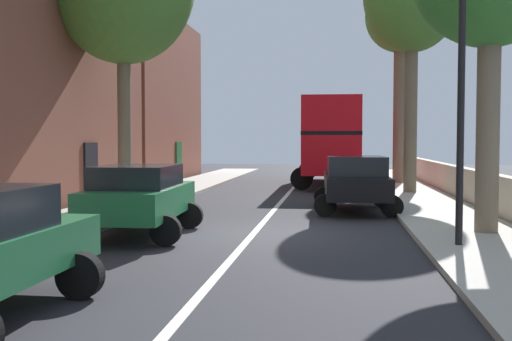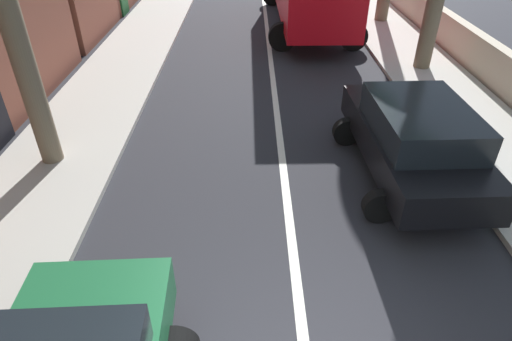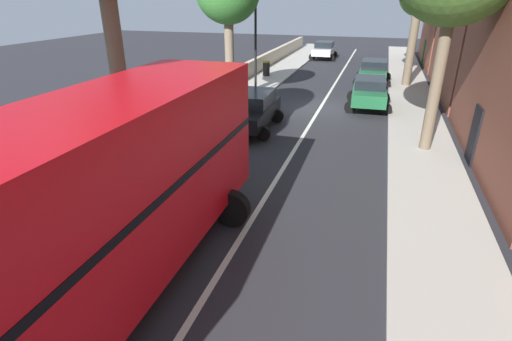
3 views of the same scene
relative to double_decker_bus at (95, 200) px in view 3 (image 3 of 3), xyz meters
name	(u,v)px [view 3 (image 3 of 3)]	position (x,y,z in m)	size (l,w,h in m)	color
ground_plane	(320,108)	(-1.70, -16.21, -2.35)	(84.00, 84.00, 0.00)	#28282D
road_centre_line	(320,108)	(-1.70, -16.21, -2.35)	(0.16, 54.00, 0.01)	silver
sidewalk_left	(414,114)	(-6.60, -16.21, -2.29)	(2.60, 60.00, 0.12)	#B2ADA3
sidewalk_right	(237,101)	(3.20, -16.21, -2.29)	(2.60, 60.00, 0.12)	#B2ADA3
boundary_wall_right	(212,90)	(4.75, -16.21, -1.75)	(0.36, 54.00, 1.21)	beige
double_decker_bus	(95,200)	(0.00, 0.00, 0.00)	(3.61, 10.21, 4.06)	red
parked_car_green_left_0	(369,91)	(-4.20, -17.07, -1.43)	(2.52, 4.13, 1.62)	#1E6038
parked_car_green_left_1	(374,71)	(-4.20, -23.80, -1.43)	(2.48, 4.14, 1.61)	#1E6038
parked_car_black_right_2	(251,109)	(0.80, -11.59, -1.39)	(2.60, 4.49, 1.70)	black
parked_car_white_right_3	(324,49)	(0.80, -34.50, -1.43)	(2.45, 3.91, 1.63)	silver
lamppost_right	(256,31)	(2.60, -18.01, 1.45)	(0.32, 0.32, 6.31)	black
litter_bin_right	(266,68)	(3.60, -23.92, -1.69)	(0.55, 0.55, 1.08)	black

